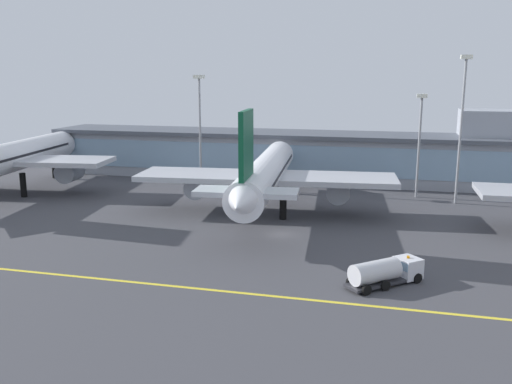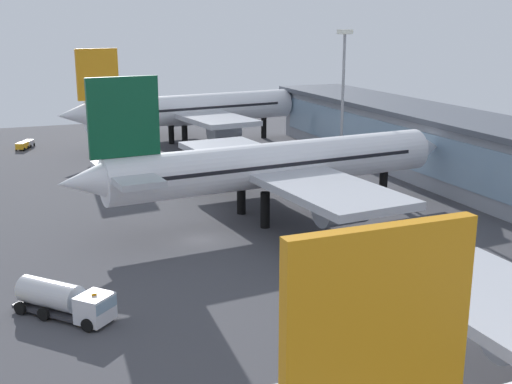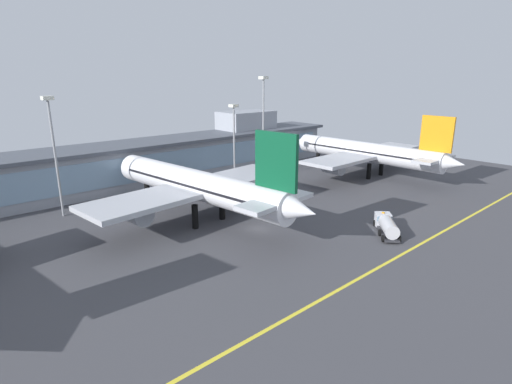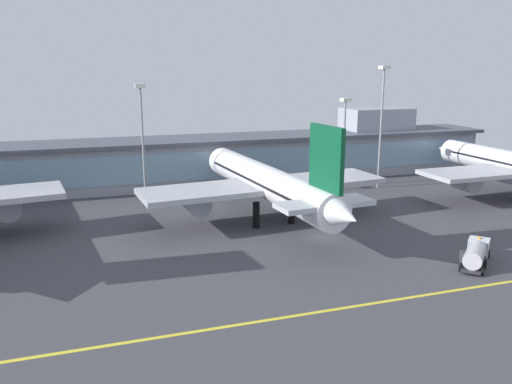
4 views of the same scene
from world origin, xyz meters
TOP-DOWN VIEW (x-y plane):
  - ground_plane at (0.00, 0.00)m, footprint 180.00×180.00m
  - taxiway_centreline_stripe at (0.00, -22.00)m, footprint 144.00×0.50m
  - terminal_building at (2.17, 42.22)m, footprint 120.81×14.00m
  - airliner_near_right at (-4.92, 10.85)m, footprint 42.16×51.40m
  - airliner_far_right at (47.69, 10.04)m, footprint 42.00×49.45m
  - fuel_tanker_truck at (14.79, -15.84)m, footprint 8.28×7.93m
  - apron_light_mast_west at (19.17, 29.96)m, footprint 1.80×1.80m
  - apron_light_mast_centre at (-22.77, 29.60)m, footprint 1.80×1.80m
  - apron_light_mast_east at (25.71, 26.31)m, footprint 1.80×1.80m

SIDE VIEW (x-z plane):
  - ground_plane at x=0.00m, z-range 0.00..0.00m
  - taxiway_centreline_stripe at x=0.00m, z-range 0.00..0.01m
  - fuel_tanker_truck at x=14.79m, z-range 0.06..2.96m
  - terminal_building at x=2.17m, z-range -2.09..13.25m
  - airliner_far_right at x=47.69m, z-range -2.27..14.53m
  - airliner_near_right at x=-4.92m, z-range -2.40..15.39m
  - apron_light_mast_west at x=19.17m, z-range 3.34..22.15m
  - apron_light_mast_centre at x=-22.77m, z-range 3.56..25.68m
  - apron_light_mast_east at x=25.71m, z-range 3.73..29.11m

